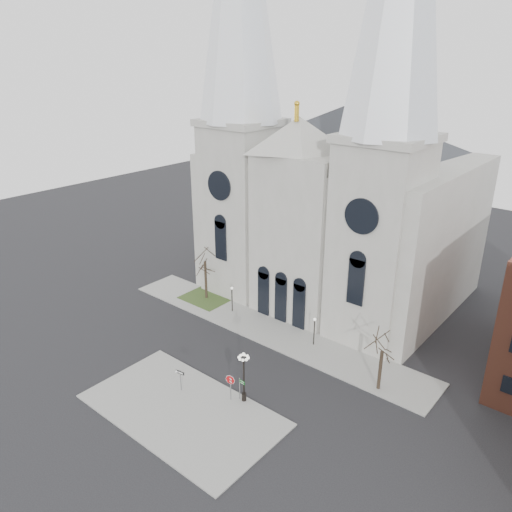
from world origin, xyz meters
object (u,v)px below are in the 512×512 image
Objects in this scene: globe_lamp at (244,371)px; one_way_sign at (180,377)px; stop_sign at (231,382)px; street_name_sign at (240,387)px.

globe_lamp reaches higher than one_way_sign.
globe_lamp is (1.01, 0.68, 1.32)m from stop_sign.
globe_lamp reaches higher than stop_sign.
stop_sign is 1.19× the size of street_name_sign.
globe_lamp is 1.92m from street_name_sign.
one_way_sign is 5.75m from street_name_sign.
one_way_sign reaches higher than street_name_sign.
globe_lamp reaches higher than street_name_sign.
stop_sign is 4.94m from one_way_sign.
one_way_sign is at bearing -154.06° from globe_lamp.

